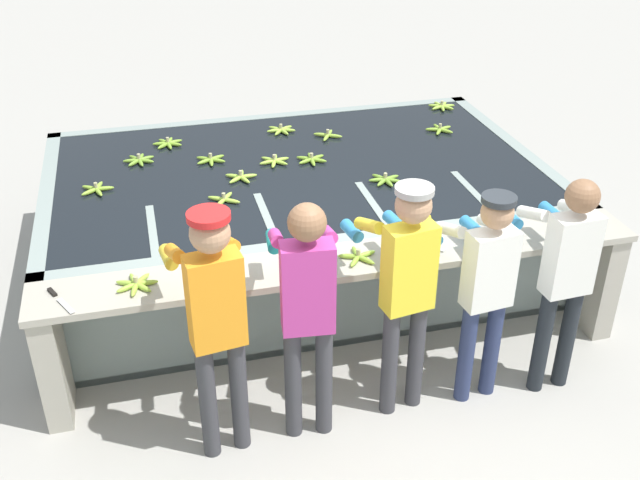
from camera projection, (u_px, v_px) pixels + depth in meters
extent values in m
plane|color=#A3A099|center=(354.00, 384.00, 5.40)|extent=(80.00, 80.00, 0.00)
cube|color=gray|center=(298.00, 256.00, 6.89)|extent=(4.25, 2.69, 0.06)
cube|color=gray|center=(336.00, 292.00, 5.60)|extent=(4.25, 0.12, 0.93)
cube|color=gray|center=(270.00, 159.00, 7.76)|extent=(4.25, 0.12, 0.93)
cube|color=gray|center=(56.00, 243.00, 6.23)|extent=(0.12, 2.69, 0.93)
cube|color=gray|center=(508.00, 189.00, 7.13)|extent=(0.12, 2.69, 0.93)
cube|color=black|center=(297.00, 212.00, 6.66)|extent=(4.01, 2.45, 0.87)
cube|color=gray|center=(159.00, 283.00, 5.71)|extent=(0.06, 0.80, 0.93)
cube|color=gray|center=(268.00, 268.00, 5.89)|extent=(0.06, 0.80, 0.93)
cube|color=gray|center=(371.00, 254.00, 6.08)|extent=(0.06, 0.80, 0.93)
cube|color=gray|center=(468.00, 241.00, 6.26)|extent=(0.06, 0.80, 0.93)
cube|color=#A8A393|center=(348.00, 261.00, 5.14)|extent=(4.25, 0.45, 0.05)
cube|color=#A8A393|center=(52.00, 361.00, 4.93)|extent=(0.16, 0.41, 0.88)
cube|color=#A8A393|center=(596.00, 278.00, 5.81)|extent=(0.16, 0.41, 0.88)
cylinder|color=#38383D|center=(208.00, 401.00, 4.62)|extent=(0.11, 0.11, 0.85)
cylinder|color=#38383D|center=(239.00, 393.00, 4.69)|extent=(0.11, 0.11, 0.85)
cube|color=orange|center=(216.00, 301.00, 4.29)|extent=(0.34, 0.21, 0.60)
sphere|color=tan|center=(210.00, 233.00, 4.07)|extent=(0.23, 0.23, 0.23)
cylinder|color=red|center=(208.00, 216.00, 4.02)|extent=(0.24, 0.24, 0.04)
cylinder|color=orange|center=(175.00, 253.00, 4.33)|extent=(0.12, 0.32, 0.18)
cylinder|color=gold|center=(168.00, 257.00, 4.62)|extent=(0.11, 0.21, 0.08)
cylinder|color=orange|center=(228.00, 243.00, 4.44)|extent=(0.12, 0.32, 0.18)
cylinder|color=gold|center=(219.00, 247.00, 4.72)|extent=(0.11, 0.21, 0.08)
cylinder|color=#38383D|center=(293.00, 383.00, 4.78)|extent=(0.11, 0.11, 0.84)
cylinder|color=#38383D|center=(324.00, 380.00, 4.81)|extent=(0.11, 0.11, 0.84)
cube|color=#BC388E|center=(308.00, 288.00, 4.44)|extent=(0.34, 0.20, 0.59)
sphere|color=#896042|center=(307.00, 222.00, 4.22)|extent=(0.23, 0.23, 0.23)
cylinder|color=#BC388E|center=(276.00, 238.00, 4.53)|extent=(0.11, 0.32, 0.18)
cylinder|color=teal|center=(273.00, 241.00, 4.82)|extent=(0.11, 0.21, 0.08)
cylinder|color=#BC388E|center=(328.00, 234.00, 4.57)|extent=(0.11, 0.32, 0.18)
cylinder|color=teal|center=(322.00, 238.00, 4.86)|extent=(0.11, 0.21, 0.08)
cylinder|color=#38383D|center=(390.00, 362.00, 4.97)|extent=(0.11, 0.11, 0.83)
cylinder|color=#38383D|center=(416.00, 354.00, 5.04)|extent=(0.11, 0.11, 0.83)
cube|color=yellow|center=(409.00, 268.00, 4.65)|extent=(0.34, 0.22, 0.59)
sphere|color=tan|center=(414.00, 206.00, 4.43)|extent=(0.23, 0.23, 0.23)
cylinder|color=#9E9E99|center=(415.00, 190.00, 4.38)|extent=(0.24, 0.24, 0.04)
cylinder|color=yellow|center=(369.00, 226.00, 4.69)|extent=(0.13, 0.32, 0.18)
cylinder|color=teal|center=(352.00, 231.00, 4.97)|extent=(0.11, 0.21, 0.08)
cylinder|color=yellow|center=(414.00, 216.00, 4.80)|extent=(0.13, 0.32, 0.18)
cylinder|color=teal|center=(394.00, 222.00, 5.08)|extent=(0.11, 0.21, 0.08)
cylinder|color=navy|center=(466.00, 353.00, 5.09)|extent=(0.11, 0.11, 0.77)
cylinder|color=navy|center=(492.00, 347.00, 5.15)|extent=(0.11, 0.11, 0.77)
cube|color=white|center=(490.00, 269.00, 4.80)|extent=(0.34, 0.20, 0.55)
sphere|color=tan|center=(497.00, 213.00, 4.60)|extent=(0.21, 0.21, 0.21)
cylinder|color=#282D33|center=(499.00, 199.00, 4.55)|extent=(0.22, 0.22, 0.04)
cylinder|color=white|center=(451.00, 230.00, 4.86)|extent=(0.11, 0.32, 0.18)
cylinder|color=teal|center=(431.00, 235.00, 5.14)|extent=(0.11, 0.21, 0.08)
cylinder|color=white|center=(494.00, 222.00, 4.96)|extent=(0.11, 0.32, 0.18)
cylinder|color=teal|center=(472.00, 227.00, 5.24)|extent=(0.11, 0.21, 0.08)
cylinder|color=#1E2328|center=(542.00, 342.00, 5.17)|extent=(0.11, 0.11, 0.81)
cylinder|color=#1E2328|center=(567.00, 337.00, 5.23)|extent=(0.11, 0.11, 0.81)
cube|color=white|center=(571.00, 255.00, 4.86)|extent=(0.33, 0.19, 0.57)
sphere|color=#896042|center=(583.00, 196.00, 4.65)|extent=(0.22, 0.22, 0.22)
cylinder|color=white|center=(533.00, 214.00, 4.92)|extent=(0.10, 0.31, 0.18)
cylinder|color=teal|center=(511.00, 219.00, 5.21)|extent=(0.09, 0.20, 0.08)
cylinder|color=white|center=(575.00, 207.00, 5.01)|extent=(0.10, 0.31, 0.18)
cylinder|color=teal|center=(551.00, 212.00, 5.30)|extent=(0.09, 0.20, 0.08)
ellipsoid|color=#75A333|center=(388.00, 182.00, 6.15)|extent=(0.05, 0.17, 0.04)
ellipsoid|color=#75A333|center=(392.00, 180.00, 6.18)|extent=(0.16, 0.12, 0.04)
ellipsoid|color=#75A333|center=(390.00, 178.00, 6.22)|extent=(0.17, 0.09, 0.04)
ellipsoid|color=#75A333|center=(385.00, 177.00, 6.24)|extent=(0.09, 0.17, 0.04)
ellipsoid|color=#75A333|center=(380.00, 178.00, 6.22)|extent=(0.12, 0.16, 0.04)
ellipsoid|color=#75A333|center=(379.00, 180.00, 6.18)|extent=(0.17, 0.06, 0.04)
ellipsoid|color=#75A333|center=(382.00, 182.00, 6.15)|extent=(0.15, 0.15, 0.04)
cylinder|color=tan|center=(385.00, 176.00, 6.17)|extent=(0.03, 0.03, 0.05)
ellipsoid|color=#75A333|center=(141.00, 158.00, 6.58)|extent=(0.08, 0.17, 0.04)
ellipsoid|color=#75A333|center=(135.00, 158.00, 6.57)|extent=(0.13, 0.16, 0.04)
ellipsoid|color=#75A333|center=(133.00, 161.00, 6.53)|extent=(0.17, 0.05, 0.04)
ellipsoid|color=#75A333|center=(135.00, 162.00, 6.49)|extent=(0.14, 0.15, 0.04)
ellipsoid|color=#75A333|center=(140.00, 162.00, 6.49)|extent=(0.06, 0.17, 0.04)
ellipsoid|color=#75A333|center=(145.00, 161.00, 6.52)|extent=(0.17, 0.11, 0.04)
ellipsoid|color=#75A333|center=(145.00, 159.00, 6.56)|extent=(0.17, 0.10, 0.04)
cylinder|color=tan|center=(139.00, 156.00, 6.52)|extent=(0.03, 0.03, 0.05)
ellipsoid|color=#9EC642|center=(275.00, 131.00, 7.14)|extent=(0.17, 0.05, 0.04)
ellipsoid|color=#9EC642|center=(279.00, 132.00, 7.11)|extent=(0.13, 0.16, 0.04)
ellipsoid|color=#9EC642|center=(284.00, 132.00, 7.12)|extent=(0.08, 0.17, 0.04)
ellipsoid|color=#9EC642|center=(287.00, 130.00, 7.15)|extent=(0.17, 0.10, 0.04)
ellipsoid|color=#9EC642|center=(285.00, 128.00, 7.19)|extent=(0.17, 0.12, 0.04)
ellipsoid|color=#9EC642|center=(281.00, 128.00, 7.21)|extent=(0.06, 0.17, 0.04)
ellipsoid|color=#9EC642|center=(276.00, 129.00, 7.19)|extent=(0.14, 0.15, 0.04)
cylinder|color=tan|center=(281.00, 126.00, 7.14)|extent=(0.03, 0.03, 0.05)
ellipsoid|color=#9EC642|center=(244.00, 179.00, 6.19)|extent=(0.10, 0.17, 0.04)
ellipsoid|color=#9EC642|center=(247.00, 176.00, 6.25)|extent=(0.17, 0.05, 0.04)
ellipsoid|color=#9EC642|center=(241.00, 174.00, 6.28)|extent=(0.08, 0.17, 0.04)
ellipsoid|color=#9EC642|center=(235.00, 176.00, 6.25)|extent=(0.16, 0.12, 0.04)
ellipsoid|color=#9EC642|center=(236.00, 179.00, 6.19)|extent=(0.15, 0.14, 0.04)
cylinder|color=tan|center=(241.00, 173.00, 6.21)|extent=(0.03, 0.03, 0.05)
ellipsoid|color=#7FAD33|center=(211.00, 162.00, 6.50)|extent=(0.05, 0.17, 0.04)
ellipsoid|color=#7FAD33|center=(216.00, 160.00, 6.53)|extent=(0.16, 0.12, 0.04)
ellipsoid|color=#7FAD33|center=(216.00, 158.00, 6.58)|extent=(0.17, 0.11, 0.04)
ellipsoid|color=#7FAD33|center=(210.00, 157.00, 6.59)|extent=(0.05, 0.17, 0.04)
ellipsoid|color=#7FAD33|center=(205.00, 159.00, 6.56)|extent=(0.16, 0.12, 0.04)
ellipsoid|color=#7FAD33|center=(206.00, 161.00, 6.52)|extent=(0.17, 0.11, 0.04)
cylinder|color=tan|center=(210.00, 156.00, 6.53)|extent=(0.03, 0.03, 0.05)
ellipsoid|color=#7FAD33|center=(174.00, 142.00, 6.89)|extent=(0.17, 0.09, 0.04)
ellipsoid|color=#7FAD33|center=(170.00, 141.00, 6.91)|extent=(0.09, 0.17, 0.04)
ellipsoid|color=#7FAD33|center=(164.00, 142.00, 6.90)|extent=(0.12, 0.16, 0.04)
ellipsoid|color=#7FAD33|center=(162.00, 144.00, 6.86)|extent=(0.17, 0.05, 0.04)
ellipsoid|color=#7FAD33|center=(164.00, 145.00, 6.83)|extent=(0.14, 0.15, 0.04)
ellipsoid|color=#7FAD33|center=(169.00, 146.00, 6.82)|extent=(0.06, 0.17, 0.04)
ellipsoid|color=#7FAD33|center=(173.00, 144.00, 6.85)|extent=(0.16, 0.12, 0.04)
cylinder|color=tan|center=(168.00, 140.00, 6.85)|extent=(0.03, 0.03, 0.05)
ellipsoid|color=#9EC642|center=(218.00, 199.00, 5.88)|extent=(0.16, 0.12, 0.04)
ellipsoid|color=#9EC642|center=(221.00, 203.00, 5.82)|extent=(0.12, 0.16, 0.04)
ellipsoid|color=#9EC642|center=(230.00, 201.00, 5.85)|extent=(0.16, 0.12, 0.04)
ellipsoid|color=#9EC642|center=(227.00, 197.00, 5.91)|extent=(0.12, 0.16, 0.04)
cylinder|color=tan|center=(224.00, 196.00, 5.85)|extent=(0.03, 0.03, 0.05)
ellipsoid|color=#8CB738|center=(98.00, 192.00, 5.99)|extent=(0.08, 0.17, 0.04)
ellipsoid|color=#8CB738|center=(103.00, 189.00, 6.04)|extent=(0.17, 0.04, 0.04)
ellipsoid|color=#8CB738|center=(99.00, 186.00, 6.08)|extent=(0.09, 0.17, 0.04)
ellipsoid|color=#8CB738|center=(91.00, 188.00, 6.05)|extent=(0.16, 0.13, 0.04)
ellipsoid|color=#8CB738|center=(91.00, 192.00, 5.99)|extent=(0.16, 0.13, 0.04)
cylinder|color=tan|center=(96.00, 185.00, 6.01)|extent=(0.03, 0.03, 0.05)
ellipsoid|color=#93BC3D|center=(326.00, 137.00, 6.99)|extent=(0.12, 0.17, 0.04)
ellipsoid|color=#93BC3D|center=(333.00, 136.00, 7.03)|extent=(0.17, 0.12, 0.04)
ellipsoid|color=#93BC3D|center=(329.00, 133.00, 7.08)|extent=(0.12, 0.17, 0.04)
ellipsoid|color=#93BC3D|center=(322.00, 135.00, 7.05)|extent=(0.17, 0.12, 0.04)
cylinder|color=tan|center=(328.00, 132.00, 7.02)|extent=(0.03, 0.03, 0.05)
ellipsoid|color=#7FAD33|center=(310.00, 157.00, 6.60)|extent=(0.05, 0.17, 0.04)
ellipsoid|color=#7FAD33|center=(306.00, 158.00, 6.57)|extent=(0.16, 0.12, 0.04)
ellipsoid|color=#7FAD33|center=(307.00, 161.00, 6.52)|extent=(0.17, 0.11, 0.04)
ellipsoid|color=#7FAD33|center=(313.00, 162.00, 6.50)|extent=(0.05, 0.17, 0.04)
ellipsoid|color=#7FAD33|center=(317.00, 160.00, 6.54)|extent=(0.16, 0.12, 0.04)
ellipsoid|color=#7FAD33|center=(316.00, 158.00, 6.58)|extent=(0.17, 0.11, 0.04)
cylinder|color=tan|center=(311.00, 156.00, 6.53)|extent=(0.03, 0.03, 0.05)
ellipsoid|color=#9EC642|center=(274.00, 163.00, 6.47)|extent=(0.08, 0.17, 0.04)
ellipsoid|color=#9EC642|center=(279.00, 162.00, 6.50)|extent=(0.14, 0.15, 0.04)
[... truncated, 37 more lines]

